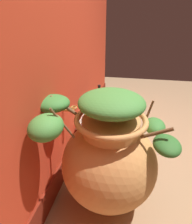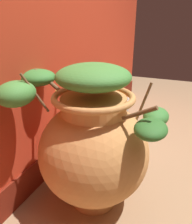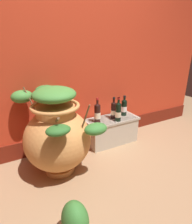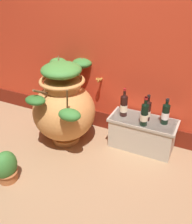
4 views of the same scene
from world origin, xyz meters
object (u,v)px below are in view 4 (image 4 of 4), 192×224
Objects in this scene: wine_bottle_left at (147,110)px; wine_bottle_right at (124,105)px; wine_bottle_middle at (166,113)px; wine_bottle_back at (144,114)px; potted_shrub at (6,167)px; terracotta_urn at (64,106)px.

wine_bottle_right is (-0.26, -0.01, 0.01)m from wine_bottle_left.
wine_bottle_back reaches higher than wine_bottle_middle.
wine_bottle_back is at bearing 43.20° from potted_shrub.
potted_shrub is at bearing -136.80° from wine_bottle_back.
wine_bottle_left is 1.03× the size of wine_bottle_middle.
wine_bottle_middle reaches higher than potted_shrub.
wine_bottle_middle is 0.89× the size of potted_shrub.
wine_bottle_right is (-0.44, -0.03, 0.01)m from wine_bottle_middle.
wine_bottle_right is at bearing -177.17° from wine_bottle_left.
potted_shrub is at bearing -138.13° from wine_bottle_middle.
wine_bottle_back reaches higher than wine_bottle_left.
wine_bottle_right is 1.01× the size of wine_bottle_back.
terracotta_urn reaches higher than wine_bottle_back.
wine_bottle_left is at bearing -174.93° from wine_bottle_middle.
wine_bottle_left is 0.11m from wine_bottle_back.
terracotta_urn is 3.24× the size of wine_bottle_left.
terracotta_urn is at bearing -170.44° from wine_bottle_back.
potted_shrub is at bearing -100.57° from terracotta_urn.
wine_bottle_middle is 0.45m from wine_bottle_right.
wine_bottle_back is (-0.00, -0.11, 0.01)m from wine_bottle_left.
wine_bottle_right reaches higher than wine_bottle_back.
potted_shrub is (-1.21, -1.08, -0.33)m from wine_bottle_middle.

